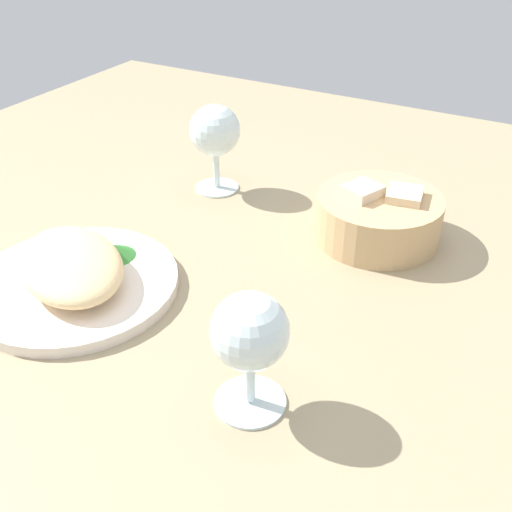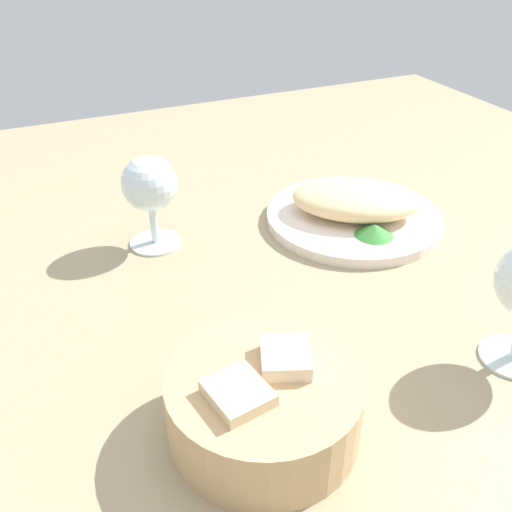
{
  "view_description": "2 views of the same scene",
  "coord_description": "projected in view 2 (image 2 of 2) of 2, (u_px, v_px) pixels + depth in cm",
  "views": [
    {
      "loc": [
        33.13,
        -51.29,
        42.57
      ],
      "look_at": [
        4.86,
        -0.31,
        4.7
      ],
      "focal_mm": 43.01,
      "sensor_mm": 36.0,
      "label": 1
    },
    {
      "loc": [
        27.66,
        48.34,
        39.15
      ],
      "look_at": [
        5.14,
        -1.65,
        4.39
      ],
      "focal_mm": 40.4,
      "sensor_mm": 36.0,
      "label": 2
    }
  ],
  "objects": [
    {
      "name": "lettuce_garnish",
      "position": [
        374.0,
        230.0,
        0.74
      ],
      "size": [
        5.09,
        5.09,
        1.6
      ],
      "primitive_type": "cone",
      "color": "#3A8A37",
      "rests_on": "plate"
    },
    {
      "name": "ground_plane",
      "position": [
        301.0,
        292.0,
        0.68
      ],
      "size": [
        140.0,
        140.0,
        2.0
      ],
      "primitive_type": "cube",
      "color": "tan"
    },
    {
      "name": "omelette",
      "position": [
        355.0,
        200.0,
        0.79
      ],
      "size": [
        20.59,
        18.74,
        4.15
      ],
      "primitive_type": "ellipsoid",
      "rotation": [
        0.0,
        0.0,
        -0.57
      ],
      "color": "#F3CD8F",
      "rests_on": "plate"
    },
    {
      "name": "wine_glass_near",
      "position": [
        150.0,
        188.0,
        0.71
      ],
      "size": [
        7.02,
        7.02,
        12.18
      ],
      "color": "silver",
      "rests_on": "ground_plane"
    },
    {
      "name": "plate",
      "position": [
        353.0,
        217.0,
        0.8
      ],
      "size": [
        24.17,
        24.17,
        1.4
      ],
      "primitive_type": "cylinder",
      "color": "white",
      "rests_on": "ground_plane"
    },
    {
      "name": "bread_basket",
      "position": [
        264.0,
        403.0,
        0.48
      ],
      "size": [
        16.31,
        16.31,
        7.46
      ],
      "color": "tan",
      "rests_on": "ground_plane"
    }
  ]
}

